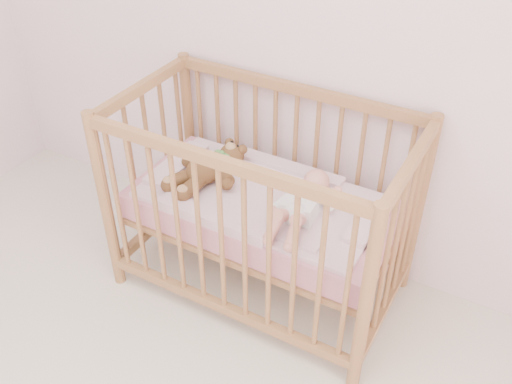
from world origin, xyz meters
The scene contains 6 objects.
wall_back centered at (0.00, 2.00, 1.35)m, with size 4.00×0.02×2.70m, color white.
crib centered at (-0.03, 1.60, 0.50)m, with size 1.36×0.76×1.00m, color #B3834C, non-canonical shape.
mattress centered at (-0.03, 1.60, 0.49)m, with size 1.22×0.62×0.13m, color pink.
blanket centered at (-0.03, 1.60, 0.56)m, with size 1.10×0.58×0.06m, color #EDA3B5, non-canonical shape.
baby centered at (0.19, 1.58, 0.64)m, with size 0.26×0.55×0.13m, color white, non-canonical shape.
teddy_bear centered at (-0.32, 1.58, 0.65)m, with size 0.35×0.49×0.14m, color brown, non-canonical shape.
Camera 1 is at (0.98, -0.26, 2.16)m, focal length 40.00 mm.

